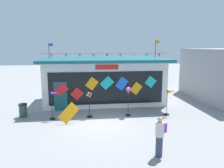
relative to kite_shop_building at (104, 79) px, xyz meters
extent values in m
plane|color=gray|center=(-0.54, -5.37, -1.77)|extent=(80.00, 80.00, 0.00)
cube|color=silver|center=(0.00, 0.06, -0.13)|extent=(8.93, 4.61, 3.29)
cube|color=#195660|center=(0.00, -0.41, 1.62)|extent=(9.33, 5.54, 0.20)
cube|color=silver|center=(0.00, -2.28, 1.22)|extent=(8.22, 0.08, 0.51)
cube|color=red|center=(0.00, -2.31, 1.22)|extent=(1.61, 0.04, 0.36)
cube|color=black|center=(0.00, -2.27, -0.27)|extent=(8.04, 0.06, 2.31)
cube|color=#195660|center=(-3.21, -2.28, -0.77)|extent=(0.90, 0.07, 2.00)
cube|color=red|center=(-3.14, -2.33, -0.27)|extent=(1.01, 0.03, 0.97)
cube|color=red|center=(-2.09, -2.33, -0.61)|extent=(0.95, 0.03, 0.96)
cube|color=orange|center=(-1.04, -2.33, 0.08)|extent=(0.95, 0.03, 0.97)
cube|color=#19B7BC|center=(0.00, -2.33, 0.11)|extent=(1.03, 0.03, 1.01)
cube|color=blue|center=(1.05, -2.33, 0.04)|extent=(0.97, 0.03, 1.01)
cube|color=orange|center=(2.10, -2.33, -0.33)|extent=(0.94, 0.03, 0.97)
cube|color=#19B7BC|center=(3.14, -2.33, 0.12)|extent=(0.89, 0.03, 0.89)
cylinder|color=black|center=(0.00, -2.49, 2.17)|extent=(8.58, 0.01, 0.01)
cone|color=#EA4CA3|center=(-3.65, -2.49, 2.03)|extent=(0.20, 0.20, 0.22)
cone|color=#19B7BC|center=(-2.74, -2.49, 2.03)|extent=(0.20, 0.20, 0.22)
cone|color=green|center=(-1.82, -2.49, 2.03)|extent=(0.20, 0.20, 0.22)
cone|color=#EA4CA3|center=(-0.91, -2.49, 2.03)|extent=(0.20, 0.20, 0.22)
cone|color=purple|center=(0.00, -2.49, 2.03)|extent=(0.20, 0.20, 0.22)
cone|color=#EA4CA3|center=(0.92, -2.49, 2.03)|extent=(0.20, 0.20, 0.22)
cone|color=yellow|center=(1.83, -2.49, 2.03)|extent=(0.20, 0.20, 0.22)
cone|color=green|center=(2.74, -2.49, 2.03)|extent=(0.20, 0.20, 0.22)
cone|color=red|center=(3.66, -2.49, 2.03)|extent=(0.20, 0.20, 0.22)
cylinder|color=black|center=(-4.21, 0.06, 2.30)|extent=(0.04, 0.04, 1.15)
cube|color=blue|center=(-4.05, 0.06, 2.75)|extent=(0.32, 0.02, 0.22)
cylinder|color=black|center=(4.22, 0.06, 2.42)|extent=(0.04, 0.04, 1.39)
cube|color=orange|center=(4.38, 0.06, 2.99)|extent=(0.32, 0.02, 0.22)
cylinder|color=black|center=(-3.54, -4.09, -1.74)|extent=(0.33, 0.33, 0.06)
cylinder|color=black|center=(-3.54, -4.09, -0.96)|extent=(0.03, 0.03, 1.62)
cone|color=purple|center=(-3.29, -4.09, -0.15)|extent=(0.52, 0.28, 0.17)
cylinder|color=blue|center=(-3.54, -4.09, -0.15)|extent=(0.03, 0.16, 0.16)
cylinder|color=black|center=(-1.27, -3.97, -1.74)|extent=(0.38, 0.38, 0.06)
cylinder|color=black|center=(-1.27, -3.97, -1.04)|extent=(0.03, 0.03, 1.47)
cylinder|color=black|center=(-1.27, -4.01, -0.31)|extent=(0.06, 0.04, 0.06)
cone|color=red|center=(-1.17, -4.01, -0.31)|extent=(0.15, 0.16, 0.15)
cone|color=#EA4CA3|center=(-1.27, -4.01, -0.20)|extent=(0.16, 0.15, 0.15)
cone|color=green|center=(-1.38, -4.01, -0.31)|extent=(0.15, 0.16, 0.15)
cone|color=orange|center=(-1.27, -4.01, -0.41)|extent=(0.16, 0.15, 0.15)
cylinder|color=black|center=(1.20, -3.99, -1.74)|extent=(0.33, 0.33, 0.06)
cylinder|color=black|center=(1.20, -3.99, -0.98)|extent=(0.03, 0.03, 1.58)
sphere|color=#EA4CA3|center=(1.20, -3.99, -0.04)|extent=(0.29, 0.29, 0.29)
cube|color=purple|center=(1.20, -3.99, -0.04)|extent=(0.30, 0.30, 0.06)
cube|color=brown|center=(1.20, -3.99, -0.25)|extent=(0.10, 0.10, 0.10)
cylinder|color=black|center=(3.71, -4.14, -1.74)|extent=(0.36, 0.36, 0.06)
cylinder|color=black|center=(3.71, -4.14, -0.99)|extent=(0.03, 0.03, 1.57)
cone|color=orange|center=(3.97, -4.14, -0.21)|extent=(0.56, 0.31, 0.23)
cylinder|color=purple|center=(3.71, -4.14, -0.21)|extent=(0.03, 0.16, 0.16)
cylinder|color=#333D56|center=(1.43, -9.16, -1.34)|extent=(0.28, 0.28, 0.86)
cylinder|color=beige|center=(1.43, -9.16, -0.61)|extent=(0.34, 0.34, 0.60)
sphere|color=tan|center=(1.43, -9.16, -0.20)|extent=(0.22, 0.22, 0.22)
cube|color=purple|center=(1.61, -9.07, -0.58)|extent=(0.26, 0.30, 0.38)
cylinder|color=#2D4238|center=(-5.43, -3.39, -1.39)|extent=(0.48, 0.48, 0.77)
cylinder|color=black|center=(-5.43, -3.39, -0.97)|extent=(0.52, 0.52, 0.08)
cube|color=orange|center=(-2.47, -4.90, -1.16)|extent=(1.23, 0.41, 1.23)
camera|label=1|loc=(-1.44, -16.85, 2.65)|focal=34.02mm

